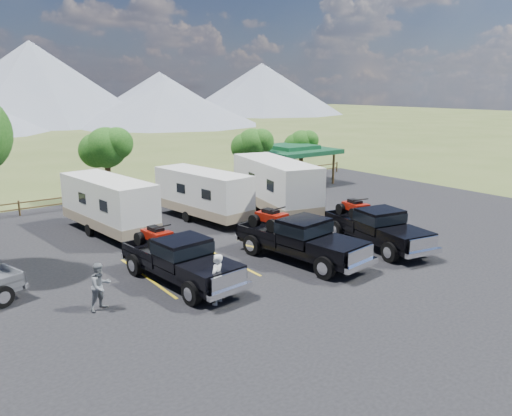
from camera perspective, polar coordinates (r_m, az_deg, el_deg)
ground at (r=21.83m, az=6.79°, el=-7.65°), size 320.00×320.00×0.00m
asphalt_lot at (r=23.95m, az=1.88°, el=-5.55°), size 44.00×34.00×0.04m
stall_lines at (r=24.69m, az=0.44°, el=-4.89°), size 12.12×5.50×0.01m
tree_ne_a at (r=39.46m, az=-0.44°, el=7.23°), size 3.11×2.92×4.76m
tree_ne_b at (r=44.01m, az=5.18°, el=7.38°), size 2.77×2.59×4.27m
tree_north at (r=36.06m, az=-16.80°, el=6.61°), size 3.46×3.24×5.25m
rail_fence at (r=37.62m, az=-10.42°, el=2.25°), size 36.12×0.12×1.00m
pavilion at (r=42.00m, az=4.05°, el=6.63°), size 6.20×6.20×3.22m
rig_left at (r=20.78m, az=-8.76°, el=-5.68°), size 2.82×6.61×2.14m
rig_center at (r=23.17m, az=4.95°, el=-3.38°), size 3.13×7.02×2.27m
rig_right at (r=25.88m, az=13.54°, el=-1.98°), size 3.14×6.79×2.18m
trailer_left at (r=28.33m, az=-16.51°, el=0.34°), size 3.07×8.88×3.07m
trailer_center at (r=30.21m, az=-6.09°, el=1.55°), size 3.13×8.63×2.98m
trailer_right at (r=31.37m, az=2.22°, el=2.50°), size 4.29×9.89×3.43m
person_a at (r=18.61m, az=-4.50°, el=-8.11°), size 0.84×0.77×1.93m
person_b at (r=18.99m, az=-17.36°, el=-8.54°), size 1.02×0.90×1.77m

